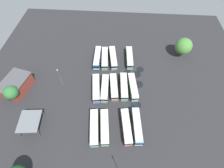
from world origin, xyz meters
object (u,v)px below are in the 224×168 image
at_px(bus_row0_slot0, 137,126).
at_px(bus_row0_slot3, 105,127).
at_px(bus_row1_slot4, 96,88).
at_px(bus_row2_slot0, 129,58).
at_px(maintenance_shelter, 29,121).
at_px(bus_row0_slot4, 94,128).
at_px(bus_row2_slot3, 105,58).
at_px(depot_building, 16,85).
at_px(bus_row1_slot1, 124,86).
at_px(bus_row1_slot0, 133,87).
at_px(bus_row0_slot1, 126,127).
at_px(tree_north_edge, 11,92).
at_px(bus_row1_slot2, 114,87).
at_px(bus_row1_slot3, 105,88).
at_px(tree_east_edge, 184,46).
at_px(bus_row2_slot4, 97,58).
at_px(bus_row2_slot2, 113,58).
at_px(lamp_post_far_corner, 60,77).

relative_size(bus_row0_slot0, bus_row0_slot3, 1.04).
height_order(bus_row1_slot4, bus_row2_slot0, same).
distance_m(bus_row0_slot3, maintenance_shelter, 24.72).
relative_size(bus_row0_slot4, bus_row2_slot3, 1.04).
height_order(bus_row2_slot3, depot_building, depot_building).
bearing_deg(bus_row0_slot3, depot_building, 68.48).
bearing_deg(bus_row1_slot1, bus_row1_slot0, -89.36).
xyz_separation_m(bus_row0_slot1, bus_row2_slot3, (31.19, 10.19, -0.00)).
relative_size(bus_row0_slot3, tree_north_edge, 1.58).
xyz_separation_m(bus_row0_slot3, bus_row2_slot3, (31.85, 3.03, -0.00)).
bearing_deg(bus_row1_slot4, tree_north_edge, 102.15).
distance_m(bus_row0_slot1, bus_row1_slot2, 16.75).
distance_m(bus_row2_slot3, maintenance_shelter, 39.07).
xyz_separation_m(bus_row1_slot0, tree_north_edge, (-7.92, 43.87, 3.38)).
bearing_deg(bus_row0_slot1, bus_row1_slot1, 4.52).
xyz_separation_m(bus_row1_slot2, bus_row1_slot3, (-0.88, 3.42, 0.00)).
bearing_deg(bus_row1_slot3, bus_row2_slot3, 5.54).
xyz_separation_m(bus_row2_slot3, tree_east_edge, (5.77, -34.26, 4.01)).
height_order(bus_row1_slot1, bus_row2_slot4, same).
height_order(bus_row0_slot3, bus_row2_slot2, same).
distance_m(bus_row1_slot3, bus_row2_slot0, 19.64).
xyz_separation_m(bus_row0_slot1, bus_row0_slot3, (-0.66, 7.17, -0.00)).
distance_m(bus_row2_slot0, bus_row2_slot3, 11.00).
distance_m(bus_row0_slot0, bus_row2_slot3, 33.60).
bearing_deg(bus_row0_slot1, tree_north_edge, 78.48).
relative_size(bus_row0_slot0, bus_row0_slot1, 1.02).
xyz_separation_m(bus_row0_slot4, bus_row1_slot4, (15.96, 1.37, -0.00)).
distance_m(bus_row2_slot0, maintenance_shelter, 46.83).
height_order(depot_building, tree_north_edge, tree_north_edge).
relative_size(bus_row1_slot2, bus_row2_slot4, 0.94).
bearing_deg(bus_row1_slot0, maintenance_shelter, 117.49).
bearing_deg(bus_row0_slot1, bus_row1_slot0, -7.80).
xyz_separation_m(bus_row0_slot4, lamp_post_far_corner, (17.70, 15.26, 3.34)).
distance_m(bus_row1_slot3, lamp_post_far_corner, 17.65).
relative_size(bus_row0_slot4, bus_row1_slot3, 1.06).
height_order(bus_row1_slot3, maintenance_shelter, maintenance_shelter).
bearing_deg(bus_row0_slot3, bus_row0_slot1, -84.71).
bearing_deg(tree_north_edge, bus_row0_slot0, -100.00).
bearing_deg(bus_row0_slot3, tree_north_edge, 75.13).
xyz_separation_m(bus_row1_slot3, bus_row2_slot4, (16.27, 4.90, 0.00)).
relative_size(bus_row0_slot0, bus_row2_slot2, 1.00).
relative_size(bus_row0_slot3, depot_building, 0.90).
xyz_separation_m(bus_row2_slot2, bus_row2_slot3, (-0.58, 3.66, -0.00)).
height_order(bus_row1_slot0, lamp_post_far_corner, lamp_post_far_corner).
height_order(bus_row0_slot0, bus_row0_slot4, same).
bearing_deg(bus_row0_slot4, bus_row1_slot2, -17.66).
distance_m(bus_row0_slot1, depot_building, 45.00).
height_order(depot_building, lamp_post_far_corner, lamp_post_far_corner).
distance_m(bus_row0_slot0, maintenance_shelter, 35.43).
bearing_deg(bus_row1_slot0, bus_row0_slot3, 151.12).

